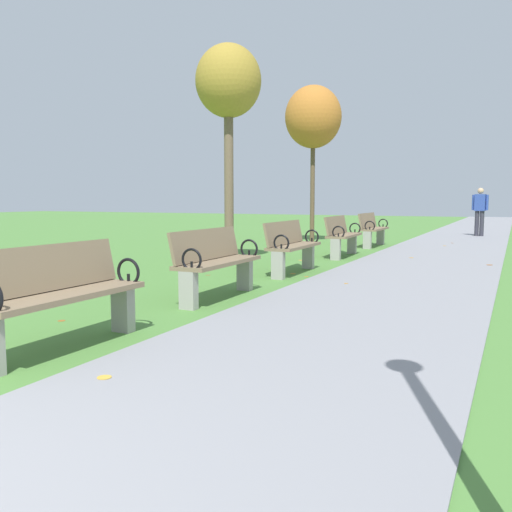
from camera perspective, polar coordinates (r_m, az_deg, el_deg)
The scene contains 10 objects.
paved_walkway at distance 18.61m, azimuth 20.56°, elevation 1.71°, with size 2.78×44.00×0.02m, color gray.
park_bench_2 at distance 4.95m, azimuth -19.78°, elevation -3.74°, with size 0.50×1.61×0.90m.
park_bench_3 at distance 7.06m, azimuth -4.24°, elevation -0.56°, with size 0.48×1.60×0.90m.
park_bench_4 at distance 9.42m, azimuth 3.72°, elevation 1.10°, with size 0.50×1.61×0.90m.
park_bench_5 at distance 12.26m, azimuth 8.97°, elevation 2.19°, with size 0.54×1.62×0.90m.
park_bench_6 at distance 14.98m, azimuth 12.05°, elevation 2.82°, with size 0.47×1.60×0.90m.
tree_2 at distance 10.90m, azimuth -2.90°, elevation 17.34°, with size 1.26×1.26×4.21m.
tree_3 at distance 15.91m, azimuth 5.99°, elevation 14.15°, with size 1.59×1.59×4.44m.
pedestrian_walking at distance 19.97m, azimuth 22.32°, elevation 4.55°, with size 0.53×0.26×1.62m.
scattered_leaves at distance 9.47m, azimuth 8.32°, elevation -1.79°, with size 4.68×16.64×0.02m.
Camera 1 is at (2.98, -0.49, 1.30)m, focal length 38.35 mm.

